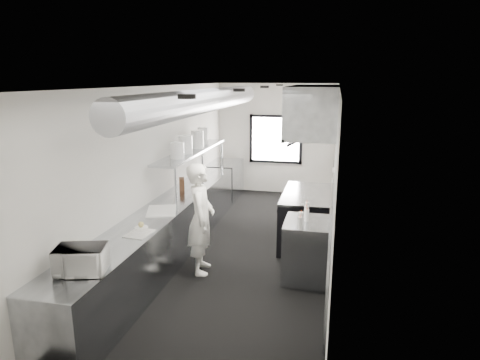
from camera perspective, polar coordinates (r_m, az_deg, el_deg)
The scene contains 35 objects.
floor at distance 7.23m, azimuth 0.15°, elevation -9.94°, with size 3.00×8.00×0.01m, color black.
ceiling at distance 6.61m, azimuth 0.17°, elevation 12.84°, with size 3.00×8.00×0.01m, color beige.
wall_back at distance 10.66m, azimuth 4.98°, elevation 5.65°, with size 3.00×0.02×2.80m, color silver.
wall_front at distance 3.24m, azimuth -16.38°, elevation -14.84°, with size 3.00×0.02×2.80m, color silver.
wall_left at distance 7.26m, azimuth -11.47°, elevation 1.51°, with size 0.02×8.00×2.80m, color silver.
wall_right at distance 6.62m, azimuth 12.91°, elevation 0.25°, with size 0.02×8.00×2.80m, color silver.
wall_cladding at distance 7.15m, azimuth 12.40°, elevation -5.81°, with size 0.03×5.50×1.10m, color gray.
hvac_duct at distance 7.19m, azimuth -4.65°, elevation 10.89°, with size 0.40×0.40×6.40m, color #9B9DA4.
service_window at distance 10.62m, azimuth 4.95°, elevation 5.62°, with size 1.36×0.05×1.25m.
exhaust_hood at distance 7.18m, azimuth 10.13°, elevation 9.44°, with size 0.81×2.20×0.88m.
prep_counter at distance 6.95m, azimuth -10.14°, elevation -7.16°, with size 0.70×6.00×0.90m, color gray.
pass_shelf at distance 8.03m, azimuth -6.57°, elevation 3.86°, with size 0.45×3.00×0.68m.
range at distance 7.57m, azimuth 9.07°, elevation -5.19°, with size 0.88×1.60×0.94m.
bottle_station at distance 6.27m, azimuth 9.14°, elevation -9.54°, with size 0.65×0.80×0.90m, color gray.
far_work_table at distance 10.30m, azimuth -2.12°, elevation 0.01°, with size 0.70×1.20×0.90m, color gray.
notice_sheet_a at distance 5.41m, azimuth 12.60°, elevation -0.60°, with size 0.02×0.28×0.38m, color beige.
notice_sheet_b at distance 5.09m, azimuth 12.52°, elevation -2.12°, with size 0.02×0.28×0.38m, color beige.
line_cook at distance 6.30m, azimuth -5.41°, elevation -5.33°, with size 0.62×0.41×1.71m, color white.
microwave at distance 4.78m, azimuth -21.11°, elevation -10.24°, with size 0.48×0.36×0.29m, color silver.
deli_tub_a at distance 5.26m, azimuth -20.72°, elevation -9.04°, with size 0.15×0.15×0.11m, color #AAB6A7.
deli_tub_b at distance 5.27m, azimuth -20.42°, elevation -8.97°, with size 0.15×0.15×0.11m, color #AAB6A7.
newspaper at distance 5.72m, azimuth -13.72°, elevation -7.18°, with size 0.30×0.38×0.01m, color silver.
small_plate at distance 5.91m, azimuth -13.48°, elevation -6.43°, with size 0.19×0.19×0.02m, color white.
pastry at distance 5.90m, azimuth -13.51°, elevation -6.00°, with size 0.08×0.08×0.08m, color tan.
cutting_board at distance 6.57m, azimuth -10.78°, elevation -4.20°, with size 0.44×0.58×0.02m, color silver.
knife_block at distance 7.73m, azimuth -8.04°, elevation -0.56°, with size 0.09×0.20×0.22m, color #512C1C.
plate_stack_a at distance 7.22m, azimuth -8.67°, elevation 4.07°, with size 0.24×0.24×0.28m, color white.
plate_stack_b at distance 7.68m, azimuth -7.54°, elevation 4.90°, with size 0.26×0.26×0.33m, color white.
plate_stack_c at distance 8.23m, azimuth -5.89°, elevation 5.61°, with size 0.25×0.25×0.35m, color white.
plate_stack_d at distance 8.73m, azimuth -5.12°, elevation 6.13°, with size 0.23×0.23×0.36m, color white.
squeeze_bottle_a at distance 5.75m, azimuth 8.29°, elevation -5.92°, with size 0.06×0.06×0.18m, color silver.
squeeze_bottle_b at distance 5.90m, azimuth 8.42°, elevation -5.31°, with size 0.07×0.07×0.20m, color silver.
squeeze_bottle_c at distance 6.08m, azimuth 9.20°, elevation -4.83°, with size 0.06×0.06×0.18m, color silver.
squeeze_bottle_d at distance 6.26m, azimuth 9.11°, elevation -4.32°, with size 0.06×0.06×0.17m, color silver.
squeeze_bottle_e at distance 6.39m, azimuth 9.20°, elevation -3.87°, with size 0.06×0.06×0.19m, color silver.
Camera 1 is at (1.47, -6.45, 2.93)m, focal length 30.88 mm.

